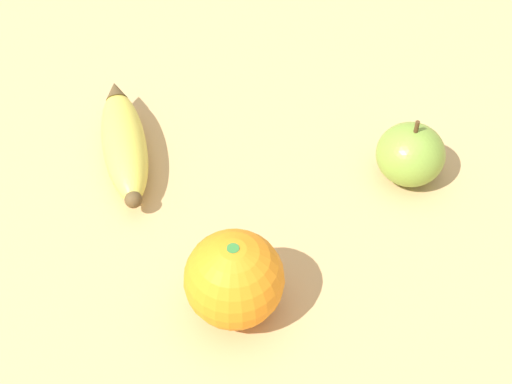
# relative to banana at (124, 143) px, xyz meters

# --- Properties ---
(ground_plane) EXTENTS (3.00, 3.00, 0.00)m
(ground_plane) POSITION_rel_banana_xyz_m (-0.05, 0.14, -0.02)
(ground_plane) COLOR tan
(banana) EXTENTS (0.14, 0.15, 0.04)m
(banana) POSITION_rel_banana_xyz_m (0.00, 0.00, 0.00)
(banana) COLOR #DBCC4C
(banana) RESTS_ON ground_plane
(orange) EXTENTS (0.09, 0.09, 0.09)m
(orange) POSITION_rel_banana_xyz_m (0.09, 0.21, 0.02)
(orange) COLOR orange
(orange) RESTS_ON ground_plane
(apple) EXTENTS (0.07, 0.07, 0.08)m
(apple) POSITION_rel_banana_xyz_m (-0.15, 0.26, 0.01)
(apple) COLOR olive
(apple) RESTS_ON ground_plane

